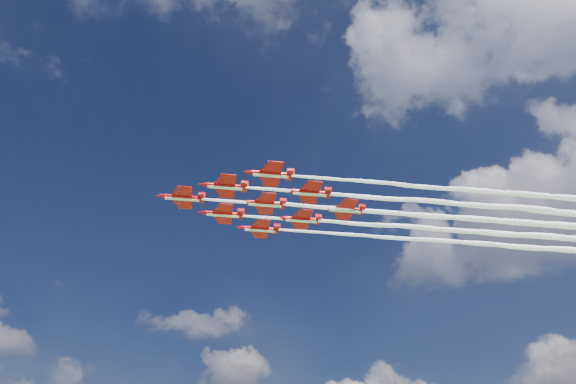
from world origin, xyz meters
TOP-DOWN VIEW (x-y plane):
  - jet_lead at (17.25, 19.47)m, footprint 73.75×78.12m
  - jet_row2_port at (29.23, 22.54)m, footprint 73.75×78.12m
  - jet_row2_starb at (19.60, 31.61)m, footprint 73.75×78.12m
  - jet_row3_port at (41.21, 25.60)m, footprint 73.75×78.12m
  - jet_row3_centre at (31.58, 34.68)m, footprint 73.75×78.12m
  - jet_row3_starb at (21.95, 43.75)m, footprint 73.75×78.12m
  - jet_row4_port at (43.56, 37.74)m, footprint 73.75×78.12m
  - jet_row4_starb at (33.93, 46.82)m, footprint 73.75×78.12m
  - jet_tail at (45.91, 49.88)m, footprint 73.75×78.12m

SIDE VIEW (x-z plane):
  - jet_lead at x=17.25m, z-range 78.97..82.01m
  - jet_row2_port at x=29.23m, z-range 78.97..82.01m
  - jet_row2_starb at x=19.60m, z-range 78.97..82.01m
  - jet_row3_port at x=41.21m, z-range 78.97..82.01m
  - jet_row3_centre at x=31.58m, z-range 78.97..82.01m
  - jet_row3_starb at x=21.95m, z-range 78.97..82.01m
  - jet_row4_port at x=43.56m, z-range 78.97..82.01m
  - jet_row4_starb at x=33.93m, z-range 78.97..82.01m
  - jet_tail at x=45.91m, z-range 78.97..82.01m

